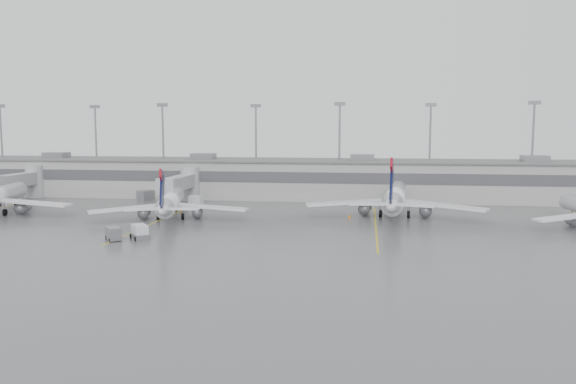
# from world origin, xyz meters

# --- Properties ---
(ground) EXTENTS (260.00, 260.00, 0.00)m
(ground) POSITION_xyz_m (0.00, 0.00, 0.00)
(ground) COLOR #505052
(ground) RESTS_ON ground
(terminal) EXTENTS (152.00, 17.00, 9.45)m
(terminal) POSITION_xyz_m (-0.01, 57.98, 4.17)
(terminal) COLOR #9B9B96
(terminal) RESTS_ON ground
(light_masts) EXTENTS (142.40, 8.00, 20.60)m
(light_masts) POSITION_xyz_m (0.00, 63.75, 12.03)
(light_masts) COLOR gray
(light_masts) RESTS_ON ground
(jet_bridge_left) EXTENTS (4.00, 17.20, 7.00)m
(jet_bridge_left) POSITION_xyz_m (-55.50, 45.72, 3.87)
(jet_bridge_left) COLOR #989A9D
(jet_bridge_left) RESTS_ON ground
(jet_bridge_right) EXTENTS (4.00, 17.20, 7.00)m
(jet_bridge_right) POSITION_xyz_m (-20.50, 45.72, 3.87)
(jet_bridge_right) COLOR #989A9D
(jet_bridge_right) RESTS_ON ground
(stand_markings) EXTENTS (105.25, 40.00, 0.01)m
(stand_markings) POSITION_xyz_m (-0.00, 24.00, 0.01)
(stand_markings) COLOR #D9BE0C
(stand_markings) RESTS_ON ground
(jet_mid_left) EXTENTS (24.97, 28.35, 9.35)m
(jet_mid_left) POSITION_xyz_m (-16.01, 25.39, 2.91)
(jet_mid_left) COLOR white
(jet_mid_left) RESTS_ON ground
(jet_mid_right) EXTENTS (29.87, 33.60, 10.87)m
(jet_mid_right) POSITION_xyz_m (20.79, 32.99, 3.38)
(jet_mid_right) COLOR white
(jet_mid_right) RESTS_ON ground
(baggage_tug) EXTENTS (3.44, 3.60, 2.00)m
(baggage_tug) POSITION_xyz_m (-14.34, 8.62, 0.78)
(baggage_tug) COLOR silver
(baggage_tug) RESTS_ON ground
(baggage_cart) EXTENTS (2.97, 3.12, 1.77)m
(baggage_cart) POSITION_xyz_m (-17.54, 7.42, 0.92)
(baggage_cart) COLOR slate
(baggage_cart) RESTS_ON ground
(gse_uld_a) EXTENTS (2.66, 2.21, 1.61)m
(gse_uld_a) POSITION_xyz_m (-53.94, 37.43, 0.81)
(gse_uld_a) COLOR silver
(gse_uld_a) RESTS_ON ground
(gse_uld_b) EXTENTS (2.82, 2.11, 1.83)m
(gse_uld_b) POSITION_xyz_m (-17.09, 42.63, 0.91)
(gse_uld_b) COLOR silver
(gse_uld_b) RESTS_ON ground
(gse_uld_c) EXTENTS (3.04, 2.52, 1.84)m
(gse_uld_c) POSITION_xyz_m (20.83, 37.94, 0.92)
(gse_uld_c) COLOR silver
(gse_uld_c) RESTS_ON ground
(gse_loader) EXTENTS (2.97, 3.73, 2.03)m
(gse_loader) POSITION_xyz_m (-29.82, 48.44, 1.02)
(gse_loader) COLOR slate
(gse_loader) RESTS_ON ground
(cone_a) EXTENTS (0.46, 0.46, 0.74)m
(cone_a) POSITION_xyz_m (-43.80, 39.88, 0.37)
(cone_a) COLOR orange
(cone_a) RESTS_ON ground
(cone_b) EXTENTS (0.39, 0.39, 0.63)m
(cone_b) POSITION_xyz_m (-16.94, 33.49, 0.31)
(cone_b) COLOR orange
(cone_b) RESTS_ON ground
(cone_c) EXTENTS (0.48, 0.48, 0.77)m
(cone_c) POSITION_xyz_m (13.28, 30.46, 0.38)
(cone_c) COLOR orange
(cone_c) RESTS_ON ground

